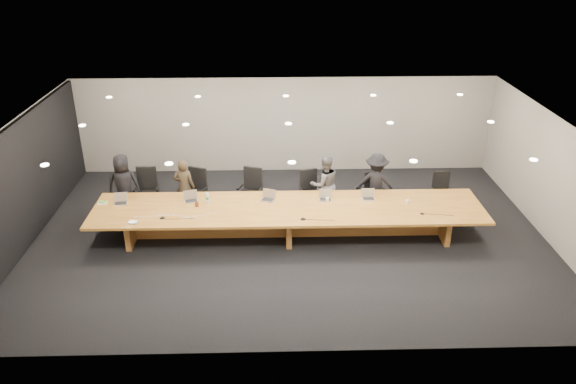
{
  "coord_description": "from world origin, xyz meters",
  "views": [
    {
      "loc": [
        -0.33,
        -11.53,
        6.59
      ],
      "look_at": [
        0.0,
        0.3,
        1.0
      ],
      "focal_mm": 35.0,
      "sensor_mm": 36.0,
      "label": 1
    }
  ],
  "objects_px": {
    "mic_center": "(303,219)",
    "chair_far_left": "(147,191)",
    "person_c": "(325,184)",
    "chair_mid_right": "(311,191)",
    "laptop_a": "(120,199)",
    "amber_mug": "(197,204)",
    "paper_cup_near": "(327,199)",
    "water_bottle": "(207,198)",
    "person_a": "(124,185)",
    "paper_cup_far": "(407,202)",
    "chair_right": "(375,193)",
    "chair_far_right": "(442,192)",
    "mic_left": "(162,218)",
    "chair_left": "(194,191)",
    "conference_table": "(288,216)",
    "person_b": "(184,187)",
    "laptop_d": "(326,195)",
    "laptop_e": "(369,195)",
    "mic_right": "(422,213)",
    "av_box": "(133,222)",
    "laptop_b": "(191,197)",
    "chair_mid_left": "(250,191)",
    "person_d": "(376,183)",
    "laptop_c": "(268,196)"
  },
  "relations": [
    {
      "from": "mic_center",
      "to": "chair_far_left",
      "type": "bearing_deg",
      "value": 153.76
    },
    {
      "from": "person_c",
      "to": "chair_mid_right",
      "type": "bearing_deg",
      "value": -29.02
    },
    {
      "from": "laptop_a",
      "to": "amber_mug",
      "type": "distance_m",
      "value": 1.8
    },
    {
      "from": "paper_cup_near",
      "to": "water_bottle",
      "type": "bearing_deg",
      "value": -179.92
    },
    {
      "from": "person_a",
      "to": "amber_mug",
      "type": "distance_m",
      "value": 2.24
    },
    {
      "from": "water_bottle",
      "to": "amber_mug",
      "type": "relative_size",
      "value": 2.45
    },
    {
      "from": "paper_cup_far",
      "to": "chair_right",
      "type": "bearing_deg",
      "value": 117.58
    },
    {
      "from": "chair_far_right",
      "to": "mic_left",
      "type": "xyz_separation_m",
      "value": [
        -6.75,
        -1.64,
        0.25
      ]
    },
    {
      "from": "mic_center",
      "to": "person_c",
      "type": "bearing_deg",
      "value": 70.59
    },
    {
      "from": "chair_left",
      "to": "mic_left",
      "type": "xyz_separation_m",
      "value": [
        -0.48,
        -1.76,
        0.18
      ]
    },
    {
      "from": "chair_left",
      "to": "paper_cup_far",
      "type": "xyz_separation_m",
      "value": [
        5.11,
        -1.18,
        0.22
      ]
    },
    {
      "from": "conference_table",
      "to": "person_b",
      "type": "relative_size",
      "value": 6.12
    },
    {
      "from": "chair_far_left",
      "to": "mic_center",
      "type": "relative_size",
      "value": 9.14
    },
    {
      "from": "chair_far_right",
      "to": "amber_mug",
      "type": "distance_m",
      "value": 6.15
    },
    {
      "from": "chair_right",
      "to": "person_c",
      "type": "height_order",
      "value": "person_c"
    },
    {
      "from": "laptop_d",
      "to": "mic_center",
      "type": "xyz_separation_m",
      "value": [
        -0.58,
        -0.95,
        -0.11
      ]
    },
    {
      "from": "person_c",
      "to": "laptop_a",
      "type": "distance_m",
      "value": 4.94
    },
    {
      "from": "person_b",
      "to": "mic_left",
      "type": "xyz_separation_m",
      "value": [
        -0.25,
        -1.67,
        0.03
      ]
    },
    {
      "from": "laptop_e",
      "to": "mic_right",
      "type": "bearing_deg",
      "value": -37.02
    },
    {
      "from": "laptop_d",
      "to": "av_box",
      "type": "height_order",
      "value": "laptop_d"
    },
    {
      "from": "chair_far_left",
      "to": "conference_table",
      "type": "bearing_deg",
      "value": -22.37
    },
    {
      "from": "laptop_d",
      "to": "av_box",
      "type": "relative_size",
      "value": 1.59
    },
    {
      "from": "person_c",
      "to": "laptop_b",
      "type": "xyz_separation_m",
      "value": [
        -3.22,
        -0.83,
        0.1
      ]
    },
    {
      "from": "av_box",
      "to": "chair_right",
      "type": "bearing_deg",
      "value": 27.07
    },
    {
      "from": "laptop_b",
      "to": "mic_right",
      "type": "xyz_separation_m",
      "value": [
        5.28,
        -0.78,
        -0.11
      ]
    },
    {
      "from": "chair_far_left",
      "to": "laptop_e",
      "type": "distance_m",
      "value": 5.53
    },
    {
      "from": "chair_mid_left",
      "to": "laptop_e",
      "type": "height_order",
      "value": "chair_mid_left"
    },
    {
      "from": "mic_right",
      "to": "amber_mug",
      "type": "bearing_deg",
      "value": 174.15
    },
    {
      "from": "laptop_a",
      "to": "mic_left",
      "type": "bearing_deg",
      "value": -41.66
    },
    {
      "from": "person_d",
      "to": "chair_left",
      "type": "bearing_deg",
      "value": 14.14
    },
    {
      "from": "conference_table",
      "to": "water_bottle",
      "type": "height_order",
      "value": "water_bottle"
    },
    {
      "from": "laptop_b",
      "to": "conference_table",
      "type": "bearing_deg",
      "value": -24.95
    },
    {
      "from": "chair_mid_left",
      "to": "av_box",
      "type": "xyz_separation_m",
      "value": [
        -2.48,
        -1.93,
        0.18
      ]
    },
    {
      "from": "chair_far_left",
      "to": "person_a",
      "type": "distance_m",
      "value": 0.58
    },
    {
      "from": "chair_far_right",
      "to": "mic_left",
      "type": "distance_m",
      "value": 6.95
    },
    {
      "from": "water_bottle",
      "to": "chair_mid_left",
      "type": "bearing_deg",
      "value": 46.05
    },
    {
      "from": "person_d",
      "to": "mic_right",
      "type": "xyz_separation_m",
      "value": [
        0.77,
        -1.65,
        -0.02
      ]
    },
    {
      "from": "mic_right",
      "to": "paper_cup_far",
      "type": "bearing_deg",
      "value": 113.02
    },
    {
      "from": "person_c",
      "to": "laptop_a",
      "type": "height_order",
      "value": "person_c"
    },
    {
      "from": "laptop_c",
      "to": "av_box",
      "type": "relative_size",
      "value": 1.64
    },
    {
      "from": "conference_table",
      "to": "chair_far_right",
      "type": "height_order",
      "value": "chair_far_right"
    },
    {
      "from": "person_c",
      "to": "mic_left",
      "type": "bearing_deg",
      "value": 7.94
    },
    {
      "from": "person_a",
      "to": "mic_left",
      "type": "relative_size",
      "value": 12.77
    },
    {
      "from": "laptop_d",
      "to": "water_bottle",
      "type": "height_order",
      "value": "water_bottle"
    },
    {
      "from": "chair_left",
      "to": "chair_mid_left",
      "type": "distance_m",
      "value": 1.4
    },
    {
      "from": "person_c",
      "to": "mic_left",
      "type": "relative_size",
      "value": 12.26
    },
    {
      "from": "paper_cup_near",
      "to": "mic_right",
      "type": "height_order",
      "value": "paper_cup_near"
    },
    {
      "from": "water_bottle",
      "to": "mic_right",
      "type": "height_order",
      "value": "water_bottle"
    },
    {
      "from": "paper_cup_near",
      "to": "mic_center",
      "type": "bearing_deg",
      "value": -125.03
    },
    {
      "from": "av_box",
      "to": "chair_mid_left",
      "type": "bearing_deg",
      "value": 47.03
    }
  ]
}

